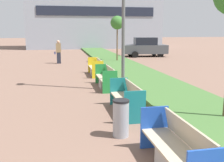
# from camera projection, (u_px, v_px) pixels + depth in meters

# --- Properties ---
(planter_grass_strip) EXTENTS (2.80, 120.00, 0.18)m
(planter_grass_strip) POSITION_uv_depth(u_px,v_px,m) (145.00, 79.00, 13.48)
(planter_grass_strip) COLOR #426B33
(planter_grass_strip) RESTS_ON ground
(building_backdrop) EXTENTS (18.68, 7.92, 9.11)m
(building_backdrop) POSITION_uv_depth(u_px,v_px,m) (93.00, 16.00, 38.61)
(building_backdrop) COLOR #939EAD
(building_backdrop) RESTS_ON ground
(bench_blue_frame) EXTENTS (0.65, 2.13, 0.94)m
(bench_blue_frame) POSITION_uv_depth(u_px,v_px,m) (176.00, 153.00, 4.75)
(bench_blue_frame) COLOR #ADA8A0
(bench_blue_frame) RESTS_ON ground
(bench_teal_frame) EXTENTS (0.65, 2.05, 0.94)m
(bench_teal_frame) POSITION_uv_depth(u_px,v_px,m) (127.00, 102.00, 8.19)
(bench_teal_frame) COLOR #ADA8A0
(bench_teal_frame) RESTS_ON ground
(bench_green_frame) EXTENTS (0.65, 2.21, 0.94)m
(bench_green_frame) POSITION_uv_depth(u_px,v_px,m) (106.00, 80.00, 11.78)
(bench_green_frame) COLOR #ADA8A0
(bench_green_frame) RESTS_ON ground
(bench_yellow_frame) EXTENTS (0.65, 2.06, 0.94)m
(bench_yellow_frame) POSITION_uv_depth(u_px,v_px,m) (96.00, 69.00, 15.05)
(bench_yellow_frame) COLOR #ADA8A0
(bench_yellow_frame) RESTS_ON ground
(litter_bin) EXTENTS (0.41, 0.41, 0.92)m
(litter_bin) POSITION_uv_depth(u_px,v_px,m) (121.00, 118.00, 6.35)
(litter_bin) COLOR #9EA0A5
(litter_bin) RESTS_ON ground
(sapling_tree_far) EXTENTS (1.06, 1.06, 3.66)m
(sapling_tree_far) POSITION_uv_depth(u_px,v_px,m) (117.00, 23.00, 20.44)
(sapling_tree_far) COLOR brown
(sapling_tree_far) RESTS_ON ground
(pedestrian_walking) EXTENTS (0.53, 0.24, 1.80)m
(pedestrian_walking) POSITION_uv_depth(u_px,v_px,m) (58.00, 52.00, 20.25)
(pedestrian_walking) COLOR #232633
(pedestrian_walking) RESTS_ON ground
(parked_car_distant) EXTENTS (4.39, 2.29, 1.86)m
(parked_car_distant) POSITION_uv_depth(u_px,v_px,m) (145.00, 47.00, 25.61)
(parked_car_distant) COLOR #474C51
(parked_car_distant) RESTS_ON ground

